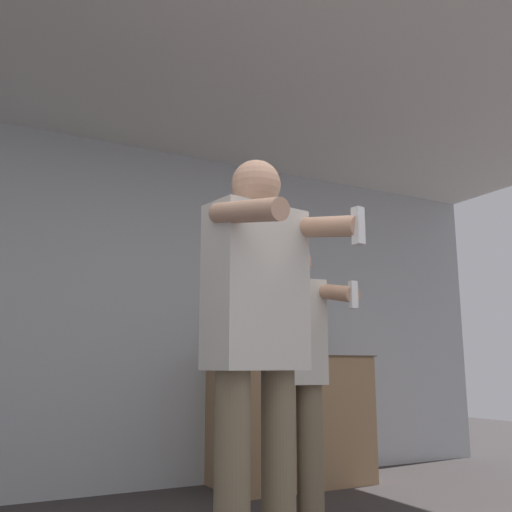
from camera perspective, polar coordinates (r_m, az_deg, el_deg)
The scene contains 8 objects.
wall_back at distance 4.33m, azimuth -13.61°, elevation -5.26°, with size 7.00×0.06×2.55m.
ceiling_slab at distance 3.42m, azimuth -6.24°, elevation 19.06°, with size 7.00×3.29×0.05m.
counter at distance 4.51m, azimuth 3.51°, elevation -15.94°, with size 1.18×0.64×0.95m.
bottle_amber_bourbon at distance 4.60m, azimuth 4.51°, elevation -8.51°, with size 0.08×0.08×0.31m.
bottle_short_whiskey at distance 4.32m, azimuth -2.13°, elevation -8.54°, with size 0.08×0.08×0.27m.
bottle_dark_rum at distance 4.40m, azimuth 0.09°, elevation -8.64°, with size 0.06×0.06×0.26m.
person_woman_foreground at distance 2.21m, azimuth 0.18°, elevation -7.98°, with size 0.51×0.55×1.69m.
person_man_side at distance 3.19m, azimuth 3.96°, elevation -11.08°, with size 0.43×0.55×1.56m.
Camera 1 is at (-1.07, -1.38, 0.87)m, focal length 40.00 mm.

